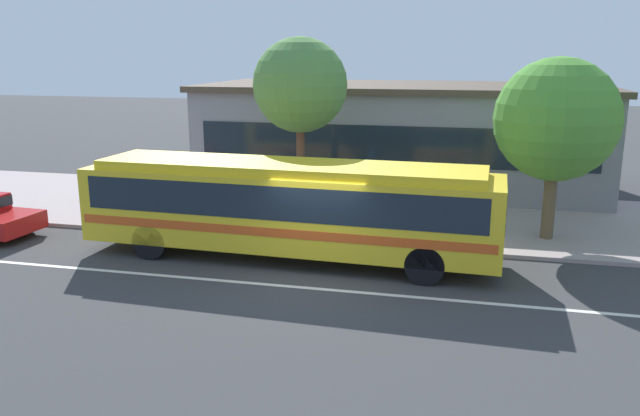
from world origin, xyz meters
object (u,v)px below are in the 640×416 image
object	(u,v)px
street_tree_mid_block	(556,120)
transit_bus	(289,203)
pedestrian_waiting_near_sign	(332,199)
bus_stop_sign	(469,196)
street_tree_near_stop	(300,86)

from	to	relation	value
street_tree_mid_block	transit_bus	bearing A→B (deg)	-154.96
pedestrian_waiting_near_sign	bus_stop_sign	bearing A→B (deg)	-16.40
pedestrian_waiting_near_sign	street_tree_mid_block	distance (m)	7.13
transit_bus	bus_stop_sign	world-z (taller)	transit_bus
transit_bus	bus_stop_sign	size ratio (longest dim) A/B	4.82
transit_bus	street_tree_mid_block	bearing A→B (deg)	25.04
street_tree_near_stop	pedestrian_waiting_near_sign	bearing A→B (deg)	-44.82
street_tree_near_stop	street_tree_mid_block	world-z (taller)	street_tree_near_stop
street_tree_near_stop	bus_stop_sign	bearing A→B (deg)	-25.09
pedestrian_waiting_near_sign	street_tree_near_stop	world-z (taller)	street_tree_near_stop
pedestrian_waiting_near_sign	bus_stop_sign	size ratio (longest dim) A/B	0.68
street_tree_mid_block	bus_stop_sign	bearing A→B (deg)	-143.99
pedestrian_waiting_near_sign	street_tree_near_stop	size ratio (longest dim) A/B	0.27
pedestrian_waiting_near_sign	street_tree_mid_block	xyz separation A→B (m)	(6.62, 0.46, 2.62)
pedestrian_waiting_near_sign	street_tree_mid_block	world-z (taller)	street_tree_mid_block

